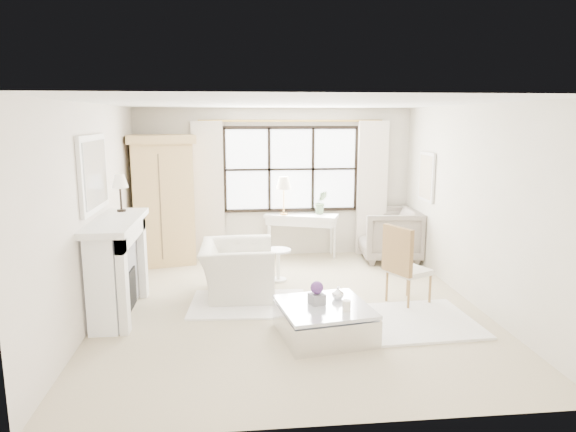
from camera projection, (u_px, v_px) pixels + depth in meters
name	position (u px, v px, depth m)	size (l,w,h in m)	color
floor	(291.00, 307.00, 6.95)	(5.50, 5.50, 0.00)	#C3B391
ceiling	(291.00, 103.00, 6.44)	(5.50, 5.50, 0.00)	white
wall_back	(275.00, 183.00, 9.38)	(5.00, 5.00, 0.00)	beige
wall_front	(330.00, 270.00, 4.01)	(5.00, 5.00, 0.00)	white
wall_left	(94.00, 212.00, 6.44)	(5.50, 5.50, 0.00)	beige
wall_right	(474.00, 206.00, 6.95)	(5.50, 5.50, 0.00)	beige
window_pane	(291.00, 169.00, 9.34)	(2.40, 0.02, 1.50)	white
window_frame	(291.00, 169.00, 9.34)	(2.50, 0.04, 1.50)	black
curtain_rod	(291.00, 121.00, 9.12)	(0.04, 0.04, 3.30)	#AF893C
curtain_left	(208.00, 191.00, 9.18)	(0.55, 0.10, 2.47)	beige
curtain_right	(372.00, 189.00, 9.49)	(0.55, 0.10, 2.47)	white
fireplace	(116.00, 266.00, 6.59)	(0.58, 1.66, 1.26)	white
mirror_frame	(93.00, 174.00, 6.35)	(0.05, 1.15, 0.95)	white
mirror_glass	(96.00, 174.00, 6.35)	(0.02, 1.00, 0.80)	silver
art_frame	(427.00, 177.00, 8.57)	(0.04, 0.62, 0.82)	silver
art_canvas	(426.00, 177.00, 8.57)	(0.01, 0.52, 0.72)	beige
mantel_lamp	(120.00, 183.00, 6.94)	(0.22, 0.22, 0.51)	black
armoire	(163.00, 199.00, 8.82)	(1.25, 0.93, 2.24)	tan
console_table	(301.00, 236.00, 9.38)	(1.38, 0.87, 0.80)	white
console_lamp	(284.00, 184.00, 9.16)	(0.28, 0.28, 0.69)	#C28C43
orchid_plant	(321.00, 202.00, 9.30)	(0.24, 0.19, 0.43)	#516C48
side_table	(278.00, 260.00, 8.01)	(0.40, 0.40, 0.51)	white
rug_left	(248.00, 304.00, 7.02)	(1.57, 1.11, 0.03)	white
rug_right	(404.00, 322.00, 6.40)	(1.73, 1.30, 0.03)	white
club_armchair	(237.00, 270.00, 7.36)	(1.16, 1.02, 0.76)	beige
wingback_chair	(389.00, 234.00, 9.19)	(1.00, 1.03, 0.93)	gray
french_chair	(407.00, 282.00, 7.03)	(0.65, 0.64, 1.08)	olive
coffee_table	(324.00, 321.00, 5.99)	(1.15, 1.15, 0.38)	silver
planter_box	(317.00, 299.00, 5.98)	(0.16, 0.16, 0.12)	gray
planter_flowers	(317.00, 288.00, 5.96)	(0.15, 0.15, 0.15)	#572E74
pillar_candle	(346.00, 306.00, 5.77)	(0.09, 0.09, 0.12)	white
coffee_vase	(338.00, 293.00, 6.14)	(0.14, 0.14, 0.15)	white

